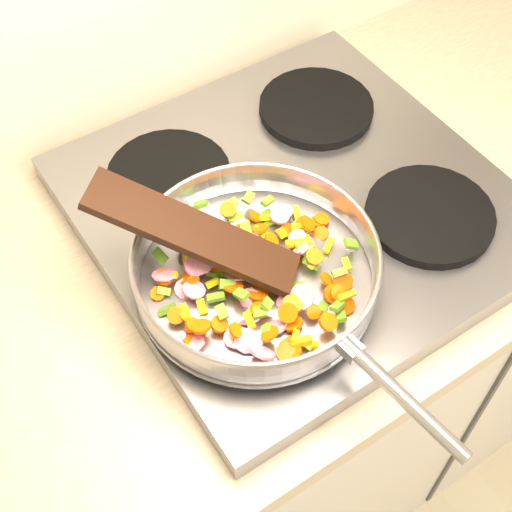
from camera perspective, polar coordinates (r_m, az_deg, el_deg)
cooktop at (r=1.09m, az=3.18°, el=3.91°), size 0.60×0.60×0.04m
grate_fl at (r=0.95m, az=1.27°, el=-3.86°), size 0.19×0.19×0.02m
grate_fr at (r=1.07m, az=13.72°, el=3.19°), size 0.19×0.19×0.02m
grate_bl at (r=1.10m, az=-6.98°, el=6.39°), size 0.19×0.19×0.02m
grate_br at (r=1.21m, az=4.83°, el=11.75°), size 0.19×0.19×0.02m
saute_pan at (r=0.94m, az=0.08°, el=-0.85°), size 0.37×0.54×0.06m
vegetable_heap at (r=0.95m, az=-0.17°, el=-1.38°), size 0.29×0.28×0.05m
wooden_spatula at (r=0.92m, az=-5.06°, el=1.87°), size 0.23×0.25×0.11m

